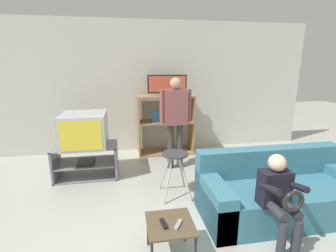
# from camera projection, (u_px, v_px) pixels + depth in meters

# --- Properties ---
(wall_back) EXTENTS (6.40, 0.06, 2.60)m
(wall_back) POSITION_uv_depth(u_px,v_px,m) (157.00, 88.00, 4.96)
(wall_back) COLOR beige
(wall_back) RESTS_ON ground_plane
(tv_stand) EXTENTS (0.97, 0.53, 0.52)m
(tv_stand) POSITION_uv_depth(u_px,v_px,m) (87.00, 161.00, 3.90)
(tv_stand) COLOR slate
(tv_stand) RESTS_ON ground_plane
(television_main) EXTENTS (0.66, 0.68, 0.51)m
(television_main) POSITION_uv_depth(u_px,v_px,m) (84.00, 130.00, 3.76)
(television_main) COLOR #B2B2B7
(television_main) RESTS_ON tv_stand
(media_shelf) EXTENTS (1.10, 0.47, 1.18)m
(media_shelf) POSITION_uv_depth(u_px,v_px,m) (165.00, 124.00, 4.87)
(media_shelf) COLOR #9E7A51
(media_shelf) RESTS_ON ground_plane
(television_flat) EXTENTS (0.76, 0.20, 0.39)m
(television_flat) POSITION_uv_depth(u_px,v_px,m) (167.00, 86.00, 4.70)
(television_flat) COLOR black
(television_flat) RESTS_ON media_shelf
(folding_stool) EXTENTS (0.40, 0.44, 0.62)m
(folding_stool) POSITION_uv_depth(u_px,v_px,m) (175.00, 161.00, 3.26)
(folding_stool) COLOR #B7B7BC
(folding_stool) RESTS_ON ground_plane
(snack_table) EXTENTS (0.43, 0.43, 0.36)m
(snack_table) POSITION_uv_depth(u_px,v_px,m) (170.00, 227.00, 2.22)
(snack_table) COLOR brown
(snack_table) RESTS_ON ground_plane
(remote_control_black) EXTENTS (0.06, 0.15, 0.02)m
(remote_control_black) POSITION_uv_depth(u_px,v_px,m) (164.00, 224.00, 2.19)
(remote_control_black) COLOR black
(remote_control_black) RESTS_ON snack_table
(remote_control_white) EXTENTS (0.10, 0.14, 0.02)m
(remote_control_white) POSITION_uv_depth(u_px,v_px,m) (178.00, 225.00, 2.17)
(remote_control_white) COLOR gray
(remote_control_white) RESTS_ON snack_table
(couch) EXTENTS (1.90, 0.81, 0.75)m
(couch) POSITION_uv_depth(u_px,v_px,m) (279.00, 193.00, 2.93)
(couch) COLOR teal
(couch) RESTS_ON ground_plane
(person_standing_adult) EXTENTS (0.53, 0.20, 1.56)m
(person_standing_adult) POSITION_uv_depth(u_px,v_px,m) (176.00, 115.00, 4.06)
(person_standing_adult) COLOR #3D3833
(person_standing_adult) RESTS_ON ground_plane
(person_seated_child) EXTENTS (0.33, 0.43, 0.92)m
(person_seated_child) POSITION_uv_depth(u_px,v_px,m) (279.00, 194.00, 2.35)
(person_seated_child) COLOR #2D2D38
(person_seated_child) RESTS_ON ground_plane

